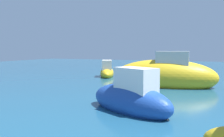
{
  "coord_description": "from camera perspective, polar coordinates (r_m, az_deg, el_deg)",
  "views": [
    {
      "loc": [
        -5.82,
        -5.0,
        2.21
      ],
      "look_at": [
        -12.03,
        9.74,
        0.89
      ],
      "focal_mm": 38.43,
      "sensor_mm": 36.0,
      "label": 1
    }
  ],
  "objects": [
    {
      "name": "moored_boat_7",
      "position": [
        19.24,
        -1.19,
        -0.72
      ],
      "size": [
        2.29,
        3.51,
        1.54
      ],
      "rotation": [
        0.0,
        0.0,
        1.97
      ],
      "color": "gold",
      "rests_on": "ground"
    },
    {
      "name": "moored_boat_4",
      "position": [
        8.61,
        4.44,
        -7.1
      ],
      "size": [
        3.88,
        2.88,
        1.84
      ],
      "rotation": [
        0.0,
        0.0,
        2.67
      ],
      "color": "#1E479E",
      "rests_on": "ground"
    },
    {
      "name": "moored_boat_0",
      "position": [
        14.55,
        12.34,
        -1.62
      ],
      "size": [
        6.25,
        2.75,
        2.52
      ],
      "rotation": [
        0.0,
        0.0,
        3.22
      ],
      "color": "gold",
      "rests_on": "ground"
    }
  ]
}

